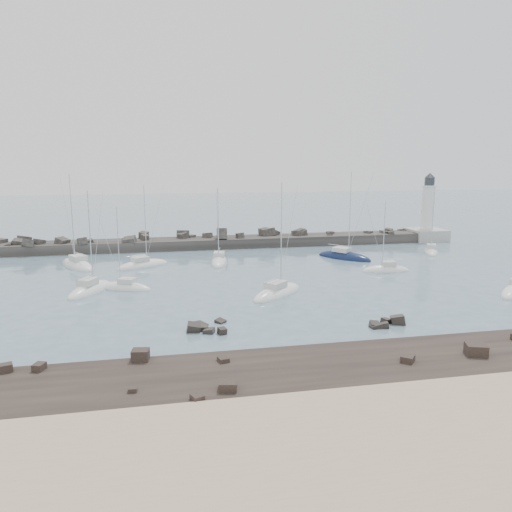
# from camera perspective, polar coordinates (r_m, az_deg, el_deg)

# --- Properties ---
(ground) EXTENTS (400.00, 400.00, 0.00)m
(ground) POSITION_cam_1_polar(r_m,az_deg,el_deg) (59.24, -2.70, -5.24)
(ground) COLOR slate
(ground) RESTS_ON ground
(sand_strip) EXTENTS (140.00, 14.00, 1.00)m
(sand_strip) POSITION_cam_1_polar(r_m,az_deg,el_deg) (30.54, 7.29, -21.80)
(sand_strip) COLOR tan
(sand_strip) RESTS_ON ground
(rock_shelf) EXTENTS (140.00, 12.03, 1.87)m
(rock_shelf) POSITION_cam_1_polar(r_m,az_deg,el_deg) (38.94, 2.20, -14.09)
(rock_shelf) COLOR black
(rock_shelf) RESTS_ON ground
(rock_cluster_near) EXTENTS (4.36, 4.69, 1.57)m
(rock_cluster_near) POSITION_cam_1_polar(r_m,az_deg,el_deg) (50.07, -6.07, -8.23)
(rock_cluster_near) COLOR black
(rock_cluster_near) RESTS_ON ground
(rock_cluster_far) EXTENTS (4.39, 2.49, 1.62)m
(rock_cluster_far) POSITION_cam_1_polar(r_m,az_deg,el_deg) (52.87, 14.92, -7.47)
(rock_cluster_far) COLOR black
(rock_cluster_far) RESTS_ON ground
(breakwater) EXTENTS (115.00, 7.17, 5.39)m
(breakwater) POSITION_cam_1_polar(r_m,az_deg,el_deg) (95.63, -10.95, 0.99)
(breakwater) COLOR #2E2C29
(breakwater) RESTS_ON ground
(lighthouse) EXTENTS (7.00, 7.00, 14.60)m
(lighthouse) POSITION_cam_1_polar(r_m,az_deg,el_deg) (110.24, 18.93, 3.35)
(lighthouse) COLOR #A5A5A0
(lighthouse) RESTS_ON ground
(sailboat_1) EXTENTS (7.56, 10.05, 15.61)m
(sailboat_1) POSITION_cam_1_polar(r_m,az_deg,el_deg) (83.08, -19.74, -1.06)
(sailboat_1) COLOR white
(sailboat_1) RESTS_ON ground
(sailboat_2) EXTENTS (6.35, 8.95, 13.89)m
(sailboat_2) POSITION_cam_1_polar(r_m,az_deg,el_deg) (66.85, -18.42, -3.78)
(sailboat_2) COLOR white
(sailboat_2) RESTS_ON ground
(sailboat_3) EXTENTS (8.93, 6.68, 13.77)m
(sailboat_3) POSITION_cam_1_polar(r_m,az_deg,el_deg) (80.38, -12.80, -1.09)
(sailboat_3) COLOR white
(sailboat_3) RESTS_ON ground
(sailboat_4) EXTENTS (7.56, 5.13, 11.60)m
(sailboat_4) POSITION_cam_1_polar(r_m,az_deg,el_deg) (66.98, -14.76, -3.57)
(sailboat_4) COLOR white
(sailboat_4) RESTS_ON ground
(sailboat_5) EXTENTS (4.14, 8.67, 13.32)m
(sailboat_5) POSITION_cam_1_polar(r_m,az_deg,el_deg) (81.27, -4.25, -0.70)
(sailboat_5) COLOR white
(sailboat_5) RESTS_ON ground
(sailboat_6) EXTENTS (8.92, 8.58, 14.93)m
(sailboat_6) POSITION_cam_1_polar(r_m,az_deg,el_deg) (62.20, 2.45, -4.31)
(sailboat_6) COLOR white
(sailboat_6) RESTS_ON ground
(sailboat_7) EXTENTS (8.64, 9.83, 15.80)m
(sailboat_7) POSITION_cam_1_polar(r_m,az_deg,el_deg) (86.29, 10.04, -0.16)
(sailboat_7) COLOR #0E1A3C
(sailboat_7) RESTS_ON ground
(sailboat_8) EXTENTS (7.37, 3.04, 11.49)m
(sailboat_8) POSITION_cam_1_polar(r_m,az_deg,el_deg) (77.44, 14.64, -1.62)
(sailboat_8) COLOR white
(sailboat_8) RESTS_ON ground
(sailboat_10) EXTENTS (5.41, 7.66, 11.94)m
(sailboat_10) POSITION_cam_1_polar(r_m,az_deg,el_deg) (95.24, 19.35, 0.42)
(sailboat_10) COLOR white
(sailboat_10) RESTS_ON ground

